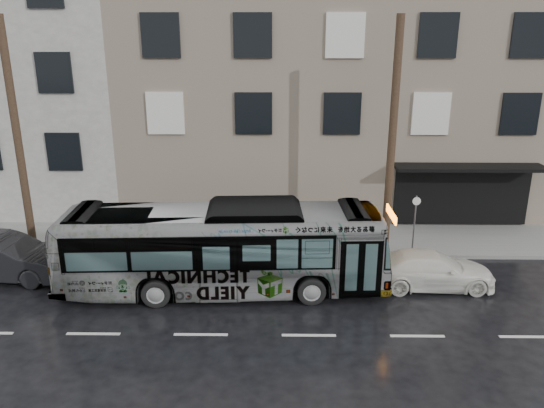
{
  "coord_description": "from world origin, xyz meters",
  "views": [
    {
      "loc": [
        2.28,
        -16.18,
        8.54
      ],
      "look_at": [
        2.05,
        2.5,
        2.46
      ],
      "focal_mm": 35.0,
      "sensor_mm": 36.0,
      "label": 1
    }
  ],
  "objects": [
    {
      "name": "bus",
      "position": [
        0.41,
        0.4,
        1.54
      ],
      "size": [
        11.17,
        3.1,
        3.08
      ],
      "primitive_type": "imported",
      "rotation": [
        0.0,
        0.0,
        1.62
      ],
      "color": "#B2B2B2",
      "rests_on": "ground"
    },
    {
      "name": "utility_pole_rear",
      "position": [
        -7.5,
        3.3,
        4.65
      ],
      "size": [
        0.3,
        0.3,
        9.0
      ],
      "primitive_type": "cylinder",
      "color": "#483524",
      "rests_on": "sidewalk"
    },
    {
      "name": "utility_pole_front",
      "position": [
        6.5,
        3.3,
        4.65
      ],
      "size": [
        0.3,
        0.3,
        9.0
      ],
      "primitive_type": "cylinder",
      "color": "#483524",
      "rests_on": "sidewalk"
    },
    {
      "name": "dark_sedan",
      "position": [
        -7.61,
        1.23,
        0.8
      ],
      "size": [
        4.97,
        2.12,
        1.59
      ],
      "primitive_type": "imported",
      "rotation": [
        0.0,
        0.0,
        1.48
      ],
      "color": "black",
      "rests_on": "ground"
    },
    {
      "name": "building_taupe",
      "position": [
        5.0,
        12.7,
        5.5
      ],
      "size": [
        20.0,
        12.0,
        11.0
      ],
      "primitive_type": "cube",
      "color": "gray",
      "rests_on": "ground"
    },
    {
      "name": "white_sedan",
      "position": [
        7.63,
        0.76,
        0.63
      ],
      "size": [
        4.36,
        1.77,
        1.27
      ],
      "primitive_type": "imported",
      "rotation": [
        0.0,
        0.0,
        1.57
      ],
      "color": "white",
      "rests_on": "ground"
    },
    {
      "name": "sidewalk",
      "position": [
        0.0,
        4.9,
        0.07
      ],
      "size": [
        90.0,
        3.6,
        0.15
      ],
      "primitive_type": "cube",
      "color": "gray",
      "rests_on": "ground"
    },
    {
      "name": "sign_post",
      "position": [
        7.6,
        3.3,
        1.35
      ],
      "size": [
        0.06,
        0.06,
        2.4
      ],
      "primitive_type": "cylinder",
      "color": "slate",
      "rests_on": "sidewalk"
    },
    {
      "name": "ground",
      "position": [
        0.0,
        0.0,
        0.0
      ],
      "size": [
        120.0,
        120.0,
        0.0
      ],
      "primitive_type": "plane",
      "color": "black",
      "rests_on": "ground"
    }
  ]
}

